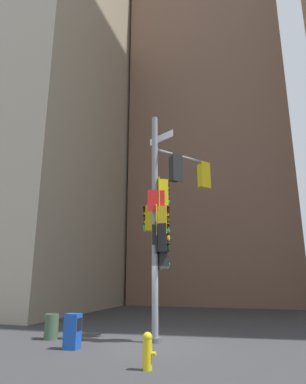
% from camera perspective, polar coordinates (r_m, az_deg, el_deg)
% --- Properties ---
extents(ground, '(120.00, 120.00, 0.00)m').
position_cam_1_polar(ground, '(12.06, 0.36, -24.72)').
color(ground, '#38383A').
extents(building_tower_left, '(14.73, 14.73, 34.14)m').
position_cam_1_polar(building_tower_left, '(31.03, -20.79, 15.21)').
color(building_tower_left, tan).
rests_on(building_tower_left, ground).
extents(building_mid_block, '(13.33, 13.33, 33.68)m').
position_cam_1_polar(building_mid_block, '(35.21, 10.22, 10.31)').
color(building_mid_block, brown).
rests_on(building_mid_block, ground).
extents(signal_pole_assembly, '(3.02, 2.64, 8.26)m').
position_cam_1_polar(signal_pole_assembly, '(12.45, 2.05, -3.43)').
color(signal_pole_assembly, gray).
rests_on(signal_pole_assembly, ground).
extents(fire_hydrant, '(0.33, 0.23, 0.84)m').
position_cam_1_polar(fire_hydrant, '(8.65, -0.95, -25.77)').
color(fire_hydrant, yellow).
rests_on(fire_hydrant, ground).
extents(newspaper_box, '(0.45, 0.36, 1.02)m').
position_cam_1_polar(newspaper_box, '(11.19, -13.82, -22.45)').
color(newspaper_box, '#194CB2').
rests_on(newspaper_box, ground).
extents(trash_bin, '(0.48, 0.48, 0.85)m').
position_cam_1_polar(trash_bin, '(13.05, -17.23, -21.45)').
color(trash_bin, '#3F593F').
rests_on(trash_bin, ground).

